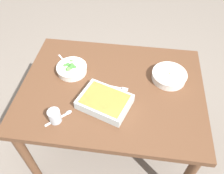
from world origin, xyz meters
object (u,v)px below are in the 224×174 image
(broccoli_bowl, at_px, (72,68))
(drink_cup, at_px, (55,116))
(spoon_by_stew, at_px, (163,80))
(spoon_spare, at_px, (62,116))
(baking_dish, at_px, (105,101))
(fork_on_table, at_px, (117,88))
(spoon_by_broccoli, at_px, (66,63))
(stew_bowl, at_px, (169,76))

(broccoli_bowl, relative_size, drink_cup, 2.48)
(drink_cup, relative_size, spoon_by_stew, 0.53)
(spoon_spare, bearing_deg, baking_dish, -153.02)
(broccoli_bowl, bearing_deg, fork_on_table, 161.62)
(fork_on_table, bearing_deg, spoon_by_stew, -160.30)
(spoon_by_stew, xyz_separation_m, spoon_by_broccoli, (0.69, -0.07, 0.00))
(drink_cup, xyz_separation_m, spoon_by_broccoli, (0.07, -0.48, -0.03))
(spoon_by_broccoli, relative_size, fork_on_table, 0.80)
(spoon_by_stew, bearing_deg, broccoli_bowl, -0.16)
(broccoli_bowl, height_order, drink_cup, drink_cup)
(stew_bowl, xyz_separation_m, broccoli_bowl, (0.66, 0.02, -0.00))
(stew_bowl, relative_size, baking_dish, 0.66)
(spoon_spare, relative_size, fork_on_table, 0.78)
(baking_dish, relative_size, drink_cup, 4.19)
(broccoli_bowl, height_order, baking_dish, broccoli_bowl)
(broccoli_bowl, relative_size, baking_dish, 0.59)
(spoon_by_broccoli, bearing_deg, broccoli_bowl, 131.77)
(drink_cup, distance_m, spoon_by_stew, 0.74)
(broccoli_bowl, xyz_separation_m, spoon_by_broccoli, (0.06, -0.07, -0.03))
(spoon_by_stew, distance_m, spoon_by_broccoli, 0.70)
(fork_on_table, bearing_deg, broccoli_bowl, -18.38)
(spoon_spare, bearing_deg, spoon_by_broccoli, -77.37)
(stew_bowl, height_order, spoon_by_broccoli, stew_bowl)
(spoon_by_broccoli, xyz_separation_m, fork_on_table, (-0.39, 0.18, -0.00))
(spoon_by_broccoli, xyz_separation_m, spoon_spare, (-0.10, 0.45, 0.00))
(drink_cup, xyz_separation_m, spoon_by_stew, (-0.62, -0.40, -0.03))
(stew_bowl, height_order, fork_on_table, stew_bowl)
(baking_dish, distance_m, spoon_by_stew, 0.44)
(stew_bowl, height_order, drink_cup, drink_cup)
(baking_dish, xyz_separation_m, spoon_spare, (0.24, 0.12, -0.03))
(spoon_by_broccoli, bearing_deg, stew_bowl, 175.87)
(broccoli_bowl, height_order, spoon_by_broccoli, broccoli_bowl)
(baking_dish, distance_m, spoon_spare, 0.27)
(baking_dish, bearing_deg, broccoli_bowl, -43.31)
(baking_dish, height_order, spoon_by_stew, baking_dish)
(broccoli_bowl, distance_m, spoon_by_broccoli, 0.10)
(stew_bowl, bearing_deg, fork_on_table, 20.91)
(spoon_by_broccoli, height_order, spoon_spare, same)
(broccoli_bowl, distance_m, spoon_spare, 0.38)
(drink_cup, height_order, spoon_by_broccoli, drink_cup)
(broccoli_bowl, bearing_deg, spoon_spare, 95.42)
(stew_bowl, xyz_separation_m, spoon_spare, (0.63, 0.40, -0.03))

